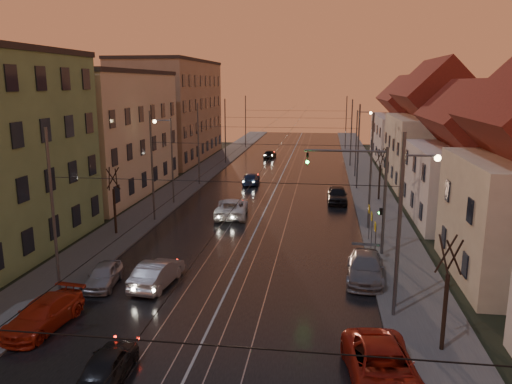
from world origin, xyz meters
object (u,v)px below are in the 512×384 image
at_px(parked_right_1, 365,268).
at_px(parked_right_2, 337,195).
at_px(street_lamp_2, 169,152).
at_px(driving_car_3, 251,179).
at_px(parked_left_3, 104,275).
at_px(street_lamp_1, 407,215).
at_px(traffic_light_mast, 369,187).
at_px(driving_car_2, 232,208).
at_px(street_lamp_3, 359,137).
at_px(driving_car_0, 108,364).
at_px(driving_car_1, 157,273).
at_px(driving_car_4, 270,154).
at_px(parked_left_2, 43,314).
at_px(parked_right_0, 383,369).

bearing_deg(parked_right_1, parked_right_2, 97.99).
xyz_separation_m(street_lamp_2, driving_car_3, (6.14, 10.26, -4.26)).
bearing_deg(parked_right_2, street_lamp_2, -171.05).
bearing_deg(parked_left_3, parked_right_1, 3.55).
distance_m(street_lamp_1, parked_right_1, 5.73).
bearing_deg(traffic_light_mast, street_lamp_2, 144.93).
height_order(driving_car_2, driving_car_3, driving_car_2).
relative_size(street_lamp_3, driving_car_3, 1.84).
relative_size(street_lamp_1, driving_car_0, 2.13).
relative_size(driving_car_1, parked_right_1, 0.88).
distance_m(driving_car_0, driving_car_4, 58.02).
distance_m(parked_right_1, parked_right_2, 18.98).
height_order(driving_car_0, parked_left_2, parked_left_2).
bearing_deg(street_lamp_3, driving_car_0, -105.32).
bearing_deg(parked_left_3, driving_car_0, -72.18).
relative_size(street_lamp_1, street_lamp_3, 1.00).
distance_m(traffic_light_mast, driving_car_1, 14.31).
height_order(street_lamp_3, parked_right_0, street_lamp_3).
bearing_deg(driving_car_1, parked_right_2, -109.91).
height_order(driving_car_3, parked_left_2, parked_left_2).
height_order(driving_car_3, parked_right_0, parked_right_0).
bearing_deg(driving_car_0, street_lamp_2, -81.41).
height_order(parked_left_2, parked_right_0, parked_right_0).
relative_size(driving_car_2, driving_car_3, 1.28).
distance_m(street_lamp_1, driving_car_1, 13.80).
xyz_separation_m(street_lamp_2, parked_left_2, (1.50, -24.26, -4.21)).
relative_size(driving_car_2, parked_right_1, 1.09).
xyz_separation_m(driving_car_2, driving_car_3, (-0.38, 13.90, -0.14)).
distance_m(traffic_light_mast, parked_left_3, 17.08).
height_order(street_lamp_3, driving_car_2, street_lamp_3).
height_order(street_lamp_2, parked_right_0, street_lamp_2).
height_order(driving_car_0, parked_right_2, parked_right_2).
relative_size(traffic_light_mast, parked_right_2, 1.58).
bearing_deg(street_lamp_2, driving_car_4, 78.70).
bearing_deg(parked_right_0, driving_car_3, 99.67).
distance_m(driving_car_2, driving_car_4, 33.89).
xyz_separation_m(street_lamp_1, driving_car_4, (-12.16, 50.25, -4.27)).
bearing_deg(traffic_light_mast, driving_car_0, -124.61).
xyz_separation_m(parked_left_2, parked_right_0, (15.04, -2.60, 0.08)).
bearing_deg(parked_left_2, parked_right_1, 34.04).
bearing_deg(parked_left_3, driving_car_3, 74.61).
height_order(street_lamp_1, street_lamp_2, same).
xyz_separation_m(driving_car_3, parked_right_0, (10.41, -37.11, 0.13)).
height_order(driving_car_2, parked_left_3, driving_car_2).
distance_m(street_lamp_1, street_lamp_2, 27.05).
distance_m(parked_right_0, parked_right_2, 29.47).
bearing_deg(driving_car_1, parked_right_1, -162.06).
height_order(street_lamp_3, traffic_light_mast, street_lamp_3).
bearing_deg(traffic_light_mast, street_lamp_3, 87.73).
distance_m(street_lamp_3, parked_right_2, 14.28).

